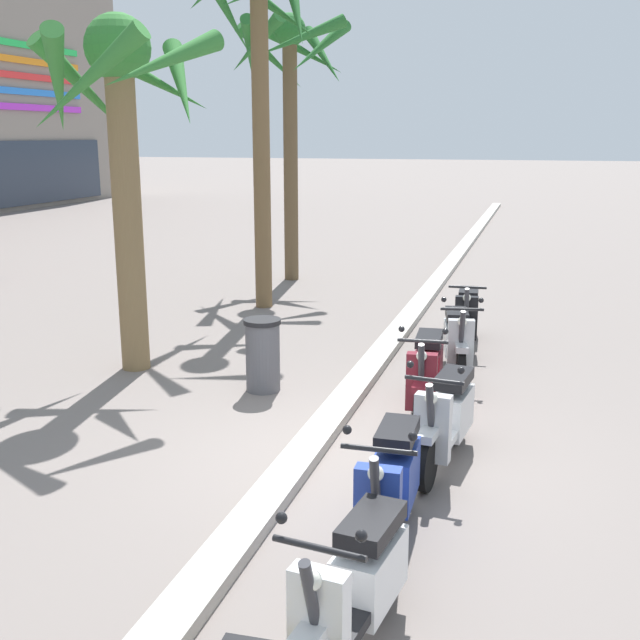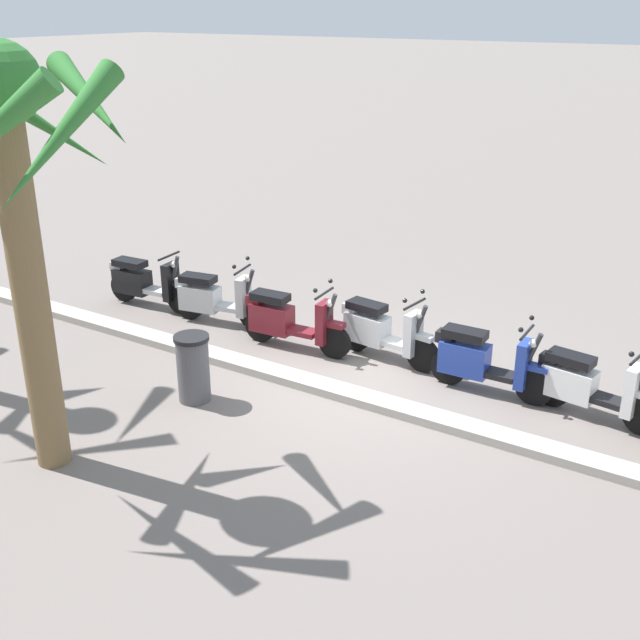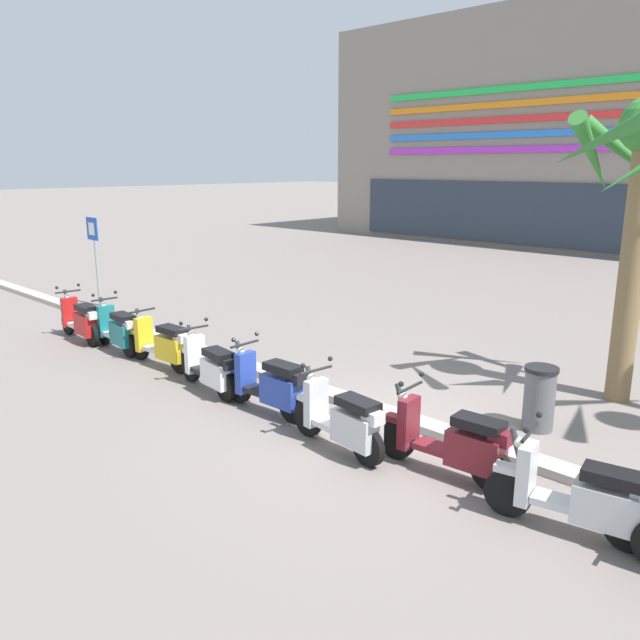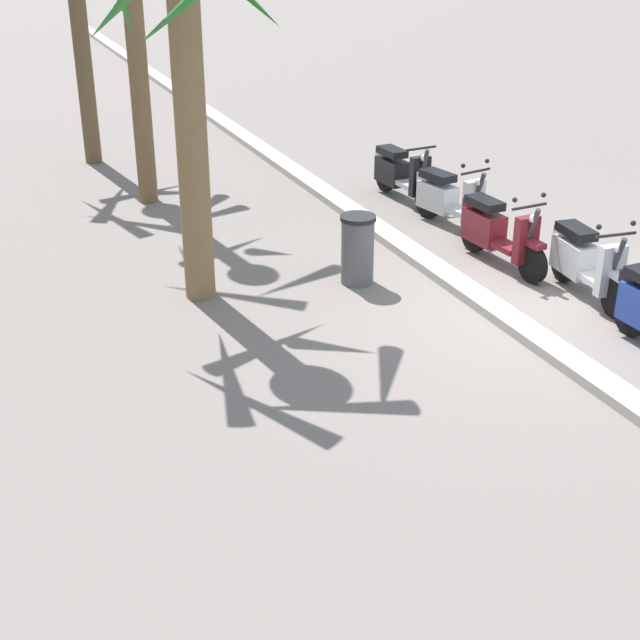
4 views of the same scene
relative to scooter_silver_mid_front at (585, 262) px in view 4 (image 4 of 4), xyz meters
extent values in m
plane|color=slate|center=(-0.21, 1.04, -0.46)|extent=(200.00, 200.00, 0.00)
cube|color=#ADA89E|center=(-0.21, 1.39, -0.40)|extent=(60.00, 0.36, 0.12)
cylinder|color=black|center=(-1.22, 0.25, -0.20)|extent=(0.52, 0.11, 0.52)
cube|color=black|center=(-1.14, 0.25, 0.26)|extent=(0.24, 0.21, 0.16)
cylinder|color=black|center=(-0.74, 0.08, -0.20)|extent=(0.53, 0.16, 0.52)
cylinder|color=black|center=(0.47, -0.05, -0.20)|extent=(0.53, 0.16, 0.52)
cube|color=silver|center=(-0.18, 0.02, -0.14)|extent=(0.63, 0.34, 0.08)
cube|color=silver|center=(0.25, -0.03, -0.02)|extent=(0.71, 0.39, 0.44)
cube|color=black|center=(0.27, -0.03, 0.33)|extent=(0.63, 0.36, 0.12)
cube|color=silver|center=(-0.56, 0.06, 0.09)|extent=(0.18, 0.35, 0.66)
cube|color=silver|center=(-0.74, 0.08, 0.09)|extent=(0.34, 0.19, 0.08)
cylinder|color=#333338|center=(-0.64, 0.07, 0.24)|extent=(0.29, 0.10, 0.69)
cylinder|color=black|center=(-0.56, 0.06, 0.56)|extent=(0.10, 0.56, 0.04)
sphere|color=white|center=(-0.66, 0.07, 0.42)|extent=(0.12, 0.12, 0.12)
cube|color=silver|center=(0.55, -0.06, 0.23)|extent=(0.26, 0.23, 0.16)
sphere|color=black|center=(-0.57, -0.18, 0.68)|extent=(0.07, 0.07, 0.07)
sphere|color=black|center=(-0.51, 0.30, 0.68)|extent=(0.07, 0.07, 0.07)
cylinder|color=black|center=(0.60, 0.37, -0.20)|extent=(0.53, 0.13, 0.52)
cylinder|color=black|center=(1.94, 0.46, -0.20)|extent=(0.53, 0.13, 0.52)
cube|color=maroon|center=(1.22, 0.41, -0.14)|extent=(0.62, 0.32, 0.08)
cube|color=maroon|center=(1.72, 0.44, -0.02)|extent=(0.70, 0.36, 0.45)
cube|color=black|center=(1.74, 0.44, 0.34)|extent=(0.62, 0.34, 0.12)
cube|color=maroon|center=(0.78, 0.38, 0.09)|extent=(0.16, 0.35, 0.66)
cube|color=maroon|center=(0.60, 0.37, 0.09)|extent=(0.33, 0.18, 0.08)
cylinder|color=#333338|center=(0.70, 0.37, 0.24)|extent=(0.29, 0.09, 0.69)
cylinder|color=black|center=(0.78, 0.38, 0.56)|extent=(0.08, 0.56, 0.04)
sphere|color=white|center=(0.68, 0.37, 0.42)|extent=(0.12, 0.12, 0.12)
cube|color=maroon|center=(2.02, 0.46, 0.24)|extent=(0.25, 0.22, 0.16)
sphere|color=black|center=(0.82, 0.14, 0.68)|extent=(0.07, 0.07, 0.07)
sphere|color=black|center=(0.79, 0.62, 0.68)|extent=(0.07, 0.07, 0.07)
cylinder|color=black|center=(2.33, 0.10, -0.20)|extent=(0.53, 0.19, 0.52)
cylinder|color=black|center=(3.54, 0.32, -0.20)|extent=(0.53, 0.19, 0.52)
cube|color=silver|center=(2.88, 0.20, -0.14)|extent=(0.64, 0.38, 0.08)
cube|color=silver|center=(3.32, 0.28, -0.04)|extent=(0.73, 0.44, 0.42)
cube|color=black|center=(3.34, 0.29, 0.30)|extent=(0.64, 0.40, 0.12)
cube|color=silver|center=(2.51, 0.14, 0.09)|extent=(0.20, 0.36, 0.66)
cube|color=silver|center=(2.33, 0.10, 0.09)|extent=(0.34, 0.21, 0.08)
cylinder|color=#333338|center=(2.43, 0.12, 0.24)|extent=(0.29, 0.12, 0.69)
cylinder|color=black|center=(2.51, 0.14, 0.56)|extent=(0.14, 0.56, 0.04)
sphere|color=white|center=(2.41, 0.12, 0.42)|extent=(0.12, 0.12, 0.12)
cube|color=silver|center=(3.61, 0.34, 0.20)|extent=(0.27, 0.24, 0.16)
sphere|color=black|center=(2.57, -0.10, 0.68)|extent=(0.07, 0.07, 0.07)
sphere|color=black|center=(2.48, 0.37, 0.68)|extent=(0.07, 0.07, 0.07)
cylinder|color=black|center=(3.85, 0.21, -0.20)|extent=(0.53, 0.13, 0.52)
cylinder|color=black|center=(5.12, 0.29, -0.20)|extent=(0.53, 0.13, 0.52)
cube|color=silver|center=(4.44, 0.25, -0.14)|extent=(0.62, 0.32, 0.08)
cube|color=black|center=(4.90, 0.28, -0.04)|extent=(0.70, 0.36, 0.42)
cube|color=black|center=(4.92, 0.28, 0.30)|extent=(0.62, 0.34, 0.12)
cube|color=black|center=(4.03, 0.22, 0.09)|extent=(0.16, 0.35, 0.66)
cube|color=black|center=(3.85, 0.21, 0.09)|extent=(0.33, 0.18, 0.08)
cylinder|color=#333338|center=(3.95, 0.21, 0.24)|extent=(0.29, 0.09, 0.69)
cylinder|color=black|center=(4.03, 0.22, 0.56)|extent=(0.08, 0.56, 0.04)
sphere|color=white|center=(3.93, 0.21, 0.42)|extent=(0.12, 0.12, 0.12)
cube|color=silver|center=(5.20, 0.30, 0.20)|extent=(0.25, 0.22, 0.16)
cylinder|color=brown|center=(6.21, 4.29, 2.52)|extent=(0.32, 0.32, 5.95)
cylinder|color=olive|center=(1.93, 4.63, 1.71)|extent=(0.39, 0.39, 4.33)
cylinder|color=brown|center=(9.09, 4.69, 2.25)|extent=(0.32, 0.32, 5.42)
cylinder|color=#56565B|center=(1.53, 2.55, -0.01)|extent=(0.44, 0.44, 0.90)
cylinder|color=black|center=(1.53, 2.55, 0.46)|extent=(0.48, 0.48, 0.06)
camera|label=1|loc=(-7.30, -0.82, 2.77)|focal=42.81mm
camera|label=2|loc=(-5.00, 9.73, 4.62)|focal=43.92mm
camera|label=3|loc=(5.16, -5.83, 3.30)|focal=35.37mm
camera|label=4|loc=(-8.74, 7.51, 4.34)|focal=51.01mm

